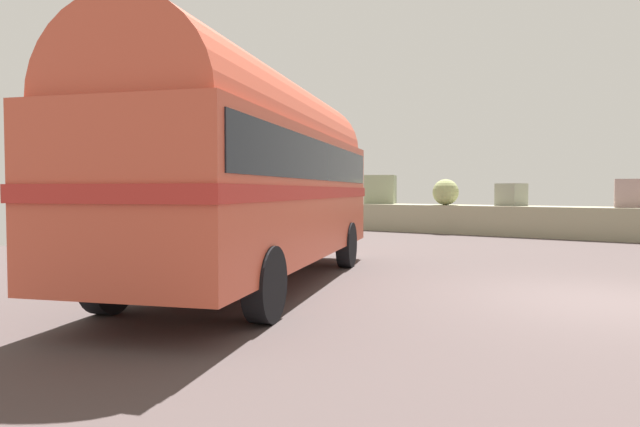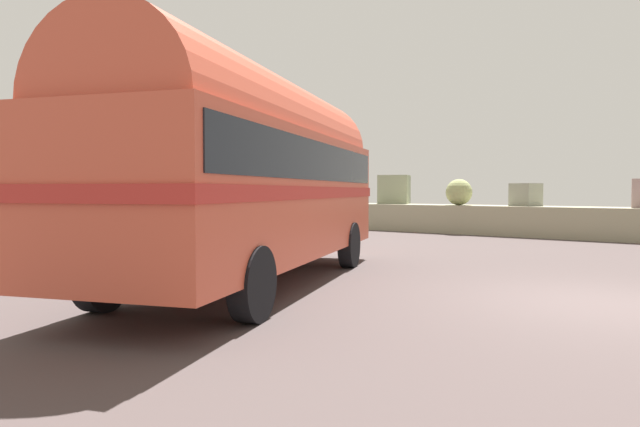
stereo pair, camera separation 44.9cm
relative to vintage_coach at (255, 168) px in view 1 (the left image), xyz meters
The scene contains 2 objects.
ground 5.93m from the vintage_coach, 19.33° to the left, with size 32.00×26.00×0.02m.
vintage_coach is the anchor object (origin of this frame).
Camera 1 is at (1.17, -9.14, 1.66)m, focal length 31.43 mm.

